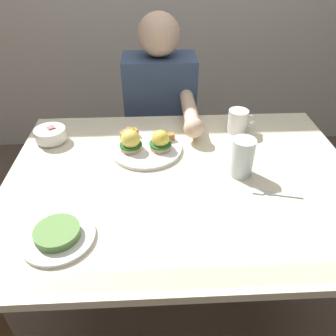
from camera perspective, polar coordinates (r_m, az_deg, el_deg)
ground_plane at (r=1.68m, az=1.83°, el=-21.95°), size 6.00×6.00×0.00m
dining_table at (r=1.19m, az=2.41°, el=-5.62°), size 1.20×0.90×0.74m
eggs_benedict_plate at (r=1.24m, az=-4.06°, el=4.05°), size 0.27×0.27×0.09m
fruit_bowl at (r=1.38m, az=-19.57°, el=5.42°), size 0.12×0.12×0.06m
coffee_mug at (r=1.38m, az=12.02°, el=8.00°), size 0.11×0.08×0.09m
fork at (r=1.10m, az=17.72°, el=-4.23°), size 0.15×0.06×0.00m
water_glass_near at (r=1.13m, az=12.57°, el=1.43°), size 0.08×0.08×0.13m
side_plate at (r=0.96m, az=-18.45°, el=-10.91°), size 0.20×0.20×0.04m
diner_person at (r=1.68m, az=-1.23°, el=8.56°), size 0.34×0.54×1.14m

